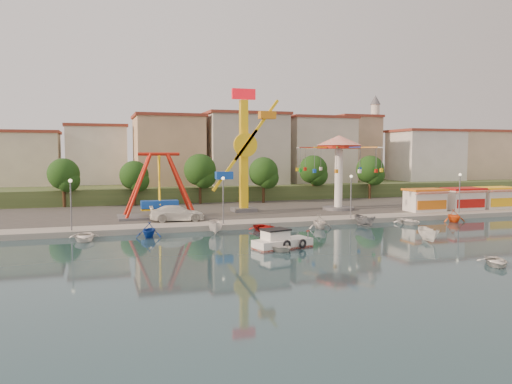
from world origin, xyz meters
name	(u,v)px	position (x,y,z in m)	size (l,w,h in m)	color
ground	(342,245)	(0.00, 0.00, 0.00)	(200.00, 200.00, 0.00)	#152F3B
quay_deck	(203,193)	(0.00, 62.00, 0.30)	(200.00, 100.00, 0.60)	#9E998E
asphalt_pad	(248,206)	(0.00, 30.00, 0.60)	(90.00, 28.00, 0.01)	#4C4944
hill_terrace	(199,185)	(0.00, 67.00, 1.50)	(200.00, 60.00, 3.00)	#384C26
pirate_ship_ride	(159,187)	(-14.11, 20.81, 4.39)	(10.00, 5.00, 8.00)	#59595E
kamikaze_tower	(247,153)	(-2.12, 23.44, 8.51)	(6.27, 3.10, 16.50)	#59595E
wave_swinger	(339,155)	(10.81, 21.74, 8.20)	(11.60, 11.60, 10.40)	#59595E
booth_left	(425,200)	(21.24, 16.49, 2.16)	(5.40, 3.78, 3.08)	white
booth_mid	(463,199)	(27.63, 16.49, 2.16)	(5.40, 3.78, 3.08)	white
booth_right	(496,197)	(33.32, 16.49, 2.16)	(5.40, 3.78, 3.08)	white
lamp_post_0	(71,206)	(-24.00, 13.00, 3.10)	(0.14, 0.14, 5.00)	#59595E
lamp_post_1	(223,202)	(-8.00, 13.00, 3.10)	(0.14, 0.14, 5.00)	#59595E
lamp_post_2	(351,198)	(8.00, 13.00, 3.10)	(0.14, 0.14, 5.00)	#59595E
lamp_post_3	(460,194)	(24.00, 13.00, 3.10)	(0.14, 0.14, 5.00)	#59595E
tree_0	(63,174)	(-26.00, 36.98, 5.47)	(4.60, 4.60, 7.19)	#382314
tree_1	(134,175)	(-16.00, 36.24, 5.20)	(4.35, 4.35, 6.80)	#382314
tree_2	(200,170)	(-6.00, 35.81, 5.92)	(5.02, 5.02, 7.85)	#382314
tree_3	(263,172)	(4.00, 34.36, 5.55)	(4.68, 4.68, 7.32)	#382314
tree_4	(313,170)	(14.00, 37.35, 5.75)	(4.86, 4.86, 7.60)	#382314
tree_5	(370,169)	(24.00, 35.54, 5.71)	(4.83, 4.83, 7.54)	#382314
building_0	(17,151)	(-33.37, 46.06, 8.93)	(9.26, 9.53, 11.87)	beige
building_1	(96,160)	(-21.33, 51.38, 7.32)	(12.33, 9.01, 8.63)	silver
building_2	(171,153)	(-8.19, 51.96, 8.62)	(11.95, 9.28, 11.23)	tan
building_3	(247,158)	(5.60, 48.80, 7.60)	(12.59, 10.50, 9.20)	beige
building_4	(306,158)	(19.07, 52.20, 7.62)	(10.75, 9.23, 9.24)	beige
building_5	(368,153)	(32.37, 50.33, 8.61)	(12.77, 10.96, 11.21)	tan
building_6	(422,150)	(44.15, 48.77, 9.18)	(8.23, 8.98, 12.36)	silver
building_7	(452,158)	(56.03, 53.70, 7.38)	(11.59, 10.93, 8.76)	beige
minaret	(375,135)	(36.00, 54.00, 12.55)	(2.80, 2.80, 18.00)	silver
cabin_motorboat	(281,242)	(-5.85, 0.40, 0.51)	(5.74, 3.36, 1.90)	white
rowboat_a	(277,246)	(-6.58, -0.53, 0.39)	(2.67, 3.74, 0.77)	silver
rowboat_b	(496,261)	(7.09, -11.20, 0.33)	(2.26, 3.17, 0.66)	silver
skiff	(429,235)	(8.72, -1.02, 0.71)	(1.38, 3.67, 1.42)	white
van	(177,213)	(-12.58, 16.81, 1.51)	(2.56, 6.30, 1.83)	silver
moored_boat_0	(84,236)	(-22.75, 9.80, 0.42)	(2.88, 4.03, 0.83)	white
moored_boat_1	(149,230)	(-16.54, 9.80, 0.78)	(2.57, 2.97, 1.57)	#123BA3
moored_boat_2	(216,227)	(-9.64, 9.80, 0.73)	(1.43, 3.80, 1.47)	silver
moored_boat_3	(266,228)	(-4.04, 9.80, 0.42)	(2.87, 4.01, 0.83)	#AC100D
moored_boat_4	(320,222)	(2.36, 9.80, 0.80)	(2.63, 3.05, 1.61)	silver
moored_boat_5	(365,221)	(8.13, 9.80, 0.69)	(1.33, 3.55, 1.37)	slate
moored_boat_6	(409,221)	(14.09, 9.80, 0.38)	(2.64, 3.69, 0.76)	white
moored_boat_7	(454,216)	(20.56, 9.80, 0.80)	(2.61, 3.02, 1.59)	#EC5515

